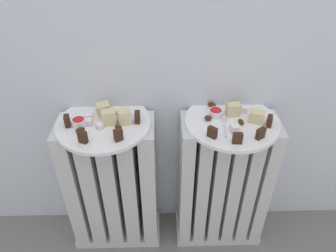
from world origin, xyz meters
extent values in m
cube|color=silver|center=(-0.21, 0.28, 0.01)|extent=(0.34, 0.16, 0.03)
cube|color=silver|center=(-0.34, 0.28, 0.30)|extent=(0.05, 0.16, 0.54)
cube|color=silver|center=(-0.27, 0.28, 0.30)|extent=(0.05, 0.16, 0.54)
cube|color=silver|center=(-0.21, 0.28, 0.30)|extent=(0.05, 0.16, 0.54)
cube|color=silver|center=(-0.14, 0.28, 0.30)|extent=(0.05, 0.16, 0.54)
cube|color=silver|center=(-0.07, 0.28, 0.30)|extent=(0.05, 0.16, 0.54)
cube|color=silver|center=(0.21, 0.28, 0.01)|extent=(0.34, 0.16, 0.03)
cube|color=silver|center=(0.06, 0.28, 0.30)|extent=(0.04, 0.16, 0.54)
cube|color=silver|center=(0.12, 0.28, 0.30)|extent=(0.04, 0.16, 0.54)
cube|color=silver|center=(0.18, 0.28, 0.30)|extent=(0.04, 0.16, 0.54)
cube|color=silver|center=(0.23, 0.28, 0.30)|extent=(0.04, 0.16, 0.54)
cube|color=silver|center=(0.29, 0.28, 0.30)|extent=(0.04, 0.16, 0.54)
cube|color=silver|center=(0.35, 0.28, 0.30)|extent=(0.04, 0.16, 0.54)
cylinder|color=white|center=(-0.21, 0.28, 0.57)|extent=(0.30, 0.30, 0.01)
cylinder|color=white|center=(0.21, 0.28, 0.57)|extent=(0.30, 0.30, 0.01)
cube|color=#382114|center=(-0.31, 0.26, 0.60)|extent=(0.02, 0.03, 0.04)
cube|color=#382114|center=(-0.25, 0.18, 0.60)|extent=(0.03, 0.02, 0.04)
cube|color=#382114|center=(-0.15, 0.19, 0.60)|extent=(0.03, 0.03, 0.04)
cube|color=#382114|center=(-0.10, 0.28, 0.60)|extent=(0.02, 0.03, 0.04)
cube|color=beige|center=(-0.18, 0.27, 0.60)|extent=(0.05, 0.04, 0.05)
cube|color=beige|center=(-0.21, 0.32, 0.60)|extent=(0.05, 0.05, 0.04)
cube|color=beige|center=(-0.14, 0.27, 0.60)|extent=(0.05, 0.04, 0.05)
cube|color=white|center=(-0.25, 0.27, 0.59)|extent=(0.03, 0.03, 0.02)
cube|color=white|center=(-0.21, 0.24, 0.59)|extent=(0.03, 0.03, 0.02)
cube|color=white|center=(-0.16, 0.32, 0.59)|extent=(0.03, 0.03, 0.02)
cube|color=white|center=(-0.25, 0.29, 0.59)|extent=(0.02, 0.02, 0.02)
ellipsoid|color=#3D1E0F|center=(-0.27, 0.23, 0.59)|extent=(0.03, 0.03, 0.02)
ellipsoid|color=#3D1E0F|center=(-0.15, 0.24, 0.59)|extent=(0.03, 0.02, 0.01)
cylinder|color=white|center=(-0.28, 0.26, 0.59)|extent=(0.04, 0.04, 0.02)
cylinder|color=red|center=(-0.28, 0.26, 0.60)|extent=(0.04, 0.04, 0.01)
cube|color=#382114|center=(0.13, 0.20, 0.60)|extent=(0.03, 0.03, 0.03)
cube|color=#382114|center=(0.20, 0.17, 0.60)|extent=(0.03, 0.02, 0.03)
cube|color=#382114|center=(0.27, 0.19, 0.60)|extent=(0.03, 0.03, 0.03)
cube|color=#382114|center=(0.31, 0.25, 0.60)|extent=(0.02, 0.03, 0.03)
cube|color=beige|center=(0.28, 0.27, 0.60)|extent=(0.06, 0.05, 0.04)
cube|color=beige|center=(0.21, 0.31, 0.60)|extent=(0.05, 0.03, 0.04)
cube|color=white|center=(0.20, 0.22, 0.59)|extent=(0.03, 0.03, 0.03)
cube|color=white|center=(0.25, 0.33, 0.59)|extent=(0.02, 0.02, 0.02)
ellipsoid|color=#3D1E0F|center=(0.23, 0.35, 0.59)|extent=(0.03, 0.02, 0.02)
ellipsoid|color=#3D1E0F|center=(0.15, 0.36, 0.59)|extent=(0.03, 0.03, 0.02)
ellipsoid|color=#3D1E0F|center=(0.13, 0.28, 0.59)|extent=(0.03, 0.03, 0.02)
ellipsoid|color=#3D1E0F|center=(0.23, 0.26, 0.59)|extent=(0.02, 0.03, 0.01)
cylinder|color=white|center=(0.16, 0.31, 0.59)|extent=(0.05, 0.05, 0.02)
cylinder|color=red|center=(0.16, 0.31, 0.60)|extent=(0.04, 0.04, 0.01)
cube|color=silver|center=(0.17, 0.22, 0.58)|extent=(0.01, 0.07, 0.00)
cube|color=silver|center=(0.18, 0.28, 0.58)|extent=(0.02, 0.02, 0.00)
camera|label=1|loc=(-0.02, -0.55, 1.18)|focal=34.22mm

